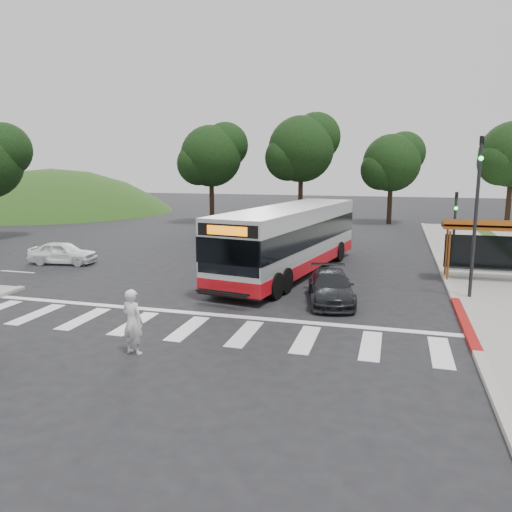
% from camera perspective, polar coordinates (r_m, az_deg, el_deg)
% --- Properties ---
extents(ground, '(140.00, 140.00, 0.00)m').
position_cam_1_polar(ground, '(21.52, -2.53, -4.17)').
color(ground, black).
rests_on(ground, ground).
extents(sidewalk_east, '(4.00, 40.00, 0.12)m').
position_cam_1_polar(sidewalk_east, '(28.65, 24.32, -1.31)').
color(sidewalk_east, gray).
rests_on(sidewalk_east, ground).
extents(curb_east, '(0.30, 40.00, 0.15)m').
position_cam_1_polar(curb_east, '(28.41, 20.34, -1.09)').
color(curb_east, '#9E9991').
rests_on(curb_east, ground).
extents(curb_east_red, '(0.32, 6.00, 0.15)m').
position_cam_1_polar(curb_east_red, '(18.74, 22.72, -6.97)').
color(curb_east_red, maroon).
rests_on(curb_east_red, ground).
extents(hillside_nw, '(44.00, 44.00, 10.00)m').
position_cam_1_polar(hillside_nw, '(63.18, -22.11, 4.71)').
color(hillside_nw, '#264516').
rests_on(hillside_nw, ground).
extents(crosswalk_ladder, '(18.00, 2.60, 0.01)m').
position_cam_1_polar(crosswalk_ladder, '(17.04, -7.81, -8.19)').
color(crosswalk_ladder, silver).
rests_on(crosswalk_ladder, ground).
extents(bus_shelter, '(4.20, 1.60, 2.86)m').
position_cam_1_polar(bus_shelter, '(25.45, 25.21, 2.50)').
color(bus_shelter, '#904818').
rests_on(bus_shelter, sidewalk_east).
extents(traffic_signal_ne_tall, '(0.18, 0.37, 6.50)m').
position_cam_1_polar(traffic_signal_ne_tall, '(21.56, 23.91, 5.43)').
color(traffic_signal_ne_tall, black).
rests_on(traffic_signal_ne_tall, ground).
extents(traffic_signal_ne_short, '(0.18, 0.37, 4.00)m').
position_cam_1_polar(traffic_signal_ne_short, '(28.60, 21.77, 3.76)').
color(traffic_signal_ne_short, black).
rests_on(traffic_signal_ne_short, ground).
extents(tree_north_a, '(6.60, 6.15, 10.17)m').
position_cam_1_polar(tree_north_a, '(46.65, 5.31, 12.20)').
color(tree_north_a, black).
rests_on(tree_north_a, ground).
extents(tree_north_b, '(5.72, 5.33, 8.43)m').
position_cam_1_polar(tree_north_b, '(47.85, 15.33, 10.32)').
color(tree_north_b, black).
rests_on(tree_north_b, ground).
extents(tree_north_c, '(6.16, 5.74, 9.30)m').
position_cam_1_polar(tree_north_c, '(46.84, -5.04, 11.42)').
color(tree_north_c, black).
rests_on(tree_north_c, ground).
extents(transit_bus, '(5.03, 13.25, 3.35)m').
position_cam_1_polar(transit_bus, '(25.04, 3.93, 1.79)').
color(transit_bus, '#BBBEC1').
rests_on(transit_bus, ground).
extents(pedestrian, '(0.78, 0.59, 1.93)m').
position_cam_1_polar(pedestrian, '(14.88, -13.92, -7.30)').
color(pedestrian, white).
rests_on(pedestrian, ground).
extents(dark_sedan, '(2.50, 4.48, 1.23)m').
position_cam_1_polar(dark_sedan, '(20.13, 8.55, -3.50)').
color(dark_sedan, black).
rests_on(dark_sedan, ground).
extents(west_car_white, '(3.83, 1.97, 1.25)m').
position_cam_1_polar(west_car_white, '(29.53, -21.21, 0.35)').
color(west_car_white, white).
rests_on(west_car_white, ground).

